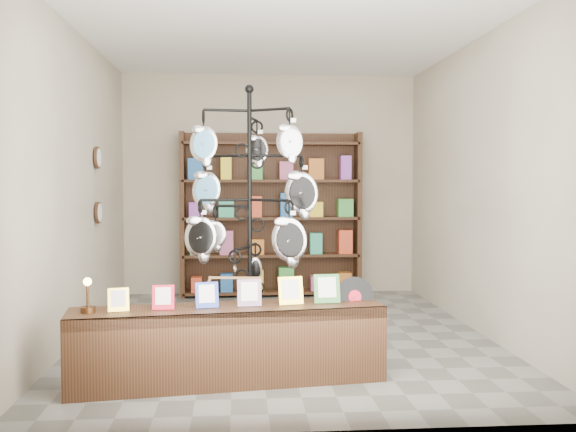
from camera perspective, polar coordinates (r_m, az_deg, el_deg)
The scene contains 6 objects.
ground at distance 6.54m, azimuth -0.45°, elevation -10.54°, with size 5.00×5.00×0.00m, color slate.
room_envelope at distance 6.36m, azimuth -0.45°, elevation 5.89°, with size 5.00×5.00×5.00m.
display_tree at distance 5.61m, azimuth -3.43°, elevation 1.39°, with size 1.24×1.19×2.38m.
front_shelf at distance 5.01m, azimuth -5.31°, elevation -11.29°, with size 2.42×0.79×0.84m.
back_shelving at distance 8.66m, azimuth -1.51°, elevation -0.32°, with size 2.42×0.36×2.20m.
wall_clocks at distance 7.30m, azimuth -16.54°, elevation 2.64°, with size 0.03×0.24×0.84m.
Camera 1 is at (-0.44, -6.34, 1.53)m, focal length 40.00 mm.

